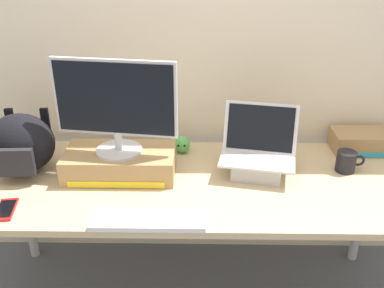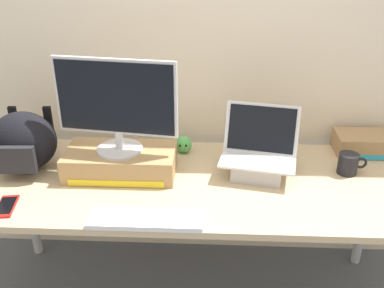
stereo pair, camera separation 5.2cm
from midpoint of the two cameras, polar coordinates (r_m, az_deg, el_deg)
name	(u,v)px [view 2 (the right image)]	position (r m, az deg, el deg)	size (l,w,h in m)	color
back_wall	(197,28)	(2.24, 1.28, 14.78)	(7.00, 0.10, 2.60)	beige
desk	(192,191)	(2.03, 0.74, -6.13)	(1.99, 0.77, 0.72)	tan
toner_box_yellow	(121,162)	(2.05, -8.47, -2.28)	(0.50, 0.26, 0.12)	#A88456
desktop_monitor	(116,105)	(1.93, -9.03, 5.06)	(0.54, 0.21, 0.43)	silver
open_laptop	(258,161)	(2.04, 9.29, -2.16)	(0.37, 0.30, 0.31)	#ADADB2
external_keyboard	(146,219)	(1.74, -5.14, -9.65)	(0.45, 0.13, 0.02)	white
messenger_backpack	(24,141)	(2.16, -20.31, 0.32)	(0.31, 0.29, 0.28)	black
coffee_mug	(348,164)	(2.16, 20.24, -2.41)	(0.13, 0.09, 0.10)	black
cell_phone	(6,206)	(1.95, -22.21, -7.49)	(0.09, 0.16, 0.01)	red
plush_toy	(183,144)	(2.22, -0.45, -0.04)	(0.09, 0.09, 0.09)	#56B256
toner_box_cyan	(368,143)	(2.39, 22.37, 0.06)	(0.32, 0.18, 0.10)	#9E7A51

